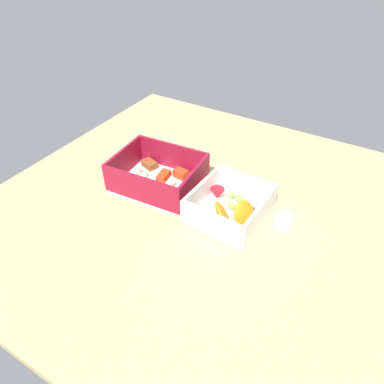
# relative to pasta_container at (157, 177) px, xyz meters

# --- Properties ---
(table_surface) EXTENTS (0.80, 0.80, 0.02)m
(table_surface) POSITION_rel_pasta_container_xyz_m (0.10, -0.01, -0.03)
(table_surface) COLOR tan
(table_surface) RESTS_ON ground
(pasta_container) EXTENTS (0.19, 0.15, 0.07)m
(pasta_container) POSITION_rel_pasta_container_xyz_m (0.00, 0.00, 0.00)
(pasta_container) COLOR white
(pasta_container) RESTS_ON table_surface
(fruit_bowl) EXTENTS (0.14, 0.15, 0.06)m
(fruit_bowl) POSITION_rel_pasta_container_xyz_m (0.18, -0.01, -0.00)
(fruit_bowl) COLOR white
(fruit_bowl) RESTS_ON table_surface
(paper_cup_liner) EXTENTS (0.03, 0.03, 0.02)m
(paper_cup_liner) POSITION_rel_pasta_container_xyz_m (0.28, 0.02, -0.01)
(paper_cup_liner) COLOR white
(paper_cup_liner) RESTS_ON table_surface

